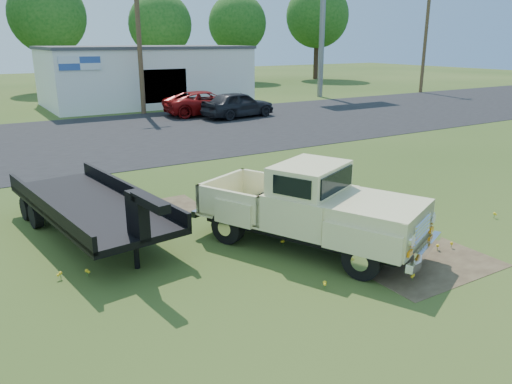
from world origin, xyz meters
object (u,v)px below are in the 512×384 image
at_px(vintage_pickup_truck, 309,206).
at_px(red_pickup, 206,103).
at_px(dark_sedan, 238,105).
at_px(flatbed_trailer, 90,201).

xyz_separation_m(vintage_pickup_truck, red_pickup, (7.30, 20.24, -0.24)).
xyz_separation_m(red_pickup, dark_sedan, (1.16, -2.02, 0.05)).
bearing_deg(dark_sedan, flatbed_trailer, 131.99).
relative_size(vintage_pickup_truck, dark_sedan, 1.17).
relative_size(vintage_pickup_truck, red_pickup, 1.02).
distance_m(vintage_pickup_truck, flatbed_trailer, 5.25).
distance_m(vintage_pickup_truck, dark_sedan, 20.10).
xyz_separation_m(flatbed_trailer, red_pickup, (11.35, 16.90, -0.13)).
distance_m(flatbed_trailer, dark_sedan, 19.44).
bearing_deg(red_pickup, flatbed_trailer, 149.54).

